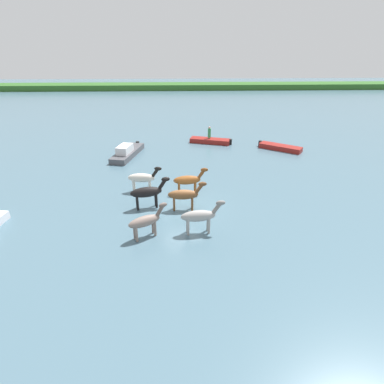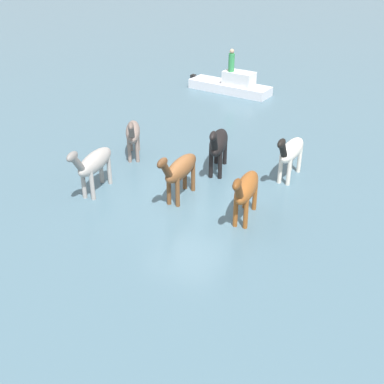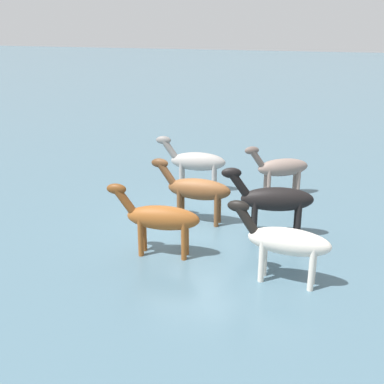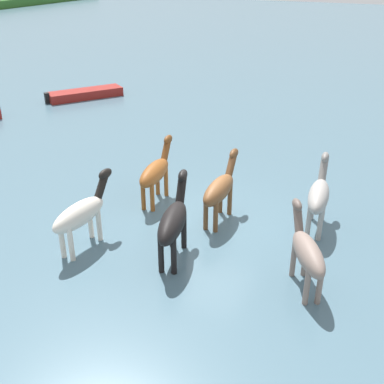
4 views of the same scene
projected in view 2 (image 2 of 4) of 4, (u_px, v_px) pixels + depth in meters
name	position (u px, v px, depth m)	size (l,w,h in m)	color
ground_plane	(187.00, 198.00, 15.78)	(160.69, 160.69, 0.00)	#476675
horse_rear_stallion	(133.00, 133.00, 18.16)	(2.23, 1.50, 1.84)	gray
horse_lead	(218.00, 143.00, 16.97)	(2.63, 1.07, 2.04)	black
horse_mid_herd	(246.00, 189.00, 14.14)	(2.48, 0.75, 1.92)	brown
horse_dun_straggler	(291.00, 151.00, 16.53)	(2.48, 0.70, 1.93)	silver
horse_gray_outer	(94.00, 163.00, 15.65)	(2.54, 0.79, 1.96)	#9E9993
horse_chestnut_trailing	(180.00, 169.00, 15.26)	(2.48, 0.57, 1.94)	brown
boat_dinghy_port	(231.00, 86.00, 25.97)	(1.95, 4.89, 1.34)	silver
person_helmsman_aft	(231.00, 61.00, 25.09)	(0.32, 0.32, 1.19)	#338C4C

